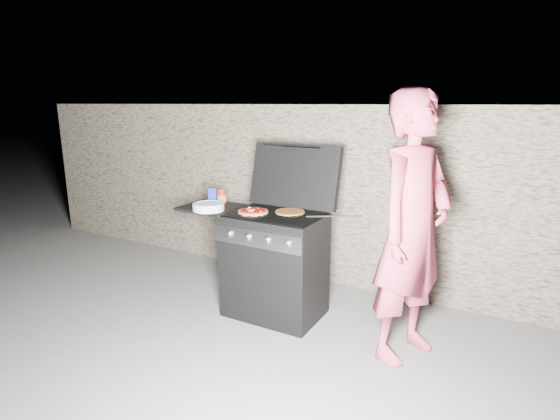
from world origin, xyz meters
The scene contains 10 objects.
ground centered at (0.00, 0.00, 0.00)m, with size 50.00×50.00×0.00m, color slate.
stone_wall centered at (0.00, 1.05, 0.90)m, with size 8.00×0.35×1.80m, color gray.
gas_grill centered at (-0.25, 0.00, 0.46)m, with size 1.34×0.79×0.91m, color black, non-canonical shape.
pizza_topped centered at (-0.18, -0.06, 0.93)m, with size 0.25×0.25×0.03m, color gold, non-canonical shape.
pizza_plain centered at (0.09, 0.10, 0.92)m, with size 0.25×0.25×0.01m, color #C3742C.
sauce_jar centered at (-0.66, 0.15, 0.97)m, with size 0.09×0.09×0.13m, color maroon.
blue_carton centered at (-0.75, 0.12, 0.97)m, with size 0.07×0.04×0.14m, color #223EBF.
plate_stack centered at (-0.58, -0.15, 0.93)m, with size 0.27×0.27×0.06m, color white.
person centered at (1.14, -0.06, 0.96)m, with size 0.70×0.46×1.92m, color #BF3E59.
tongs centered at (0.52, 0.00, 0.96)m, with size 0.01×0.01×0.50m, color black.
Camera 1 is at (1.76, -3.07, 1.82)m, focal length 28.00 mm.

